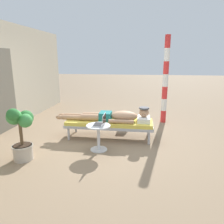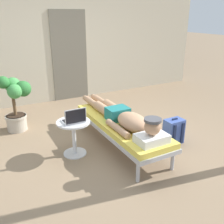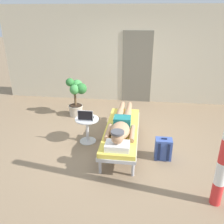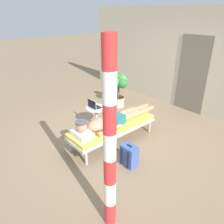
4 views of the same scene
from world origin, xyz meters
TOP-DOWN VIEW (x-y plane):
  - ground_plane at (0.00, 0.00)m, footprint 40.00×40.00m
  - house_wall_back at (0.14, 2.63)m, footprint 7.60×0.20m
  - house_door_panel at (0.33, 2.52)m, footprint 0.84×0.03m
  - lounge_chair at (0.14, -0.16)m, footprint 0.65×1.99m
  - person_reclining at (0.14, -0.26)m, footprint 0.53×2.17m
  - side_table at (-0.57, -0.05)m, footprint 0.48×0.48m
  - laptop at (-0.57, -0.10)m, footprint 0.31×0.24m
  - backpack at (0.94, -0.47)m, footprint 0.30×0.26m
  - potted_plant at (-1.14, 1.24)m, footprint 0.54×0.47m
  - porch_post at (1.61, -1.51)m, footprint 0.15×0.15m

SIDE VIEW (x-z plane):
  - ground_plane at x=0.00m, z-range 0.00..0.00m
  - backpack at x=0.94m, z-range -0.02..0.41m
  - lounge_chair at x=0.14m, z-range 0.14..0.56m
  - side_table at x=-0.57m, z-range 0.09..0.62m
  - person_reclining at x=0.14m, z-range 0.36..0.68m
  - potted_plant at x=-1.14m, z-range 0.05..1.04m
  - laptop at x=-0.57m, z-range 0.47..0.69m
  - house_door_panel at x=0.33m, z-range 0.00..2.04m
  - porch_post at x=1.61m, z-range 0.00..2.41m
  - house_wall_back at x=0.14m, z-range 0.00..2.70m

